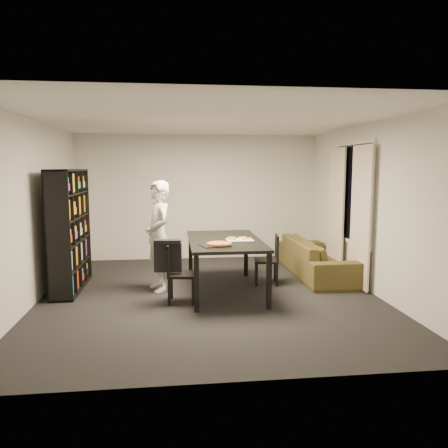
{
  "coord_description": "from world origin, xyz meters",
  "views": [
    {
      "loc": [
        -0.55,
        -6.44,
        1.93
      ],
      "look_at": [
        0.25,
        0.27,
        1.05
      ],
      "focal_mm": 35.0,
      "sensor_mm": 36.0,
      "label": 1
    }
  ],
  "objects": [
    {
      "name": "room",
      "position": [
        0.0,
        0.0,
        1.3
      ],
      "size": [
        5.01,
        5.51,
        2.61
      ],
      "color": "black",
      "rests_on": "ground"
    },
    {
      "name": "dining_table",
      "position": [
        0.25,
        0.17,
        0.75
      ],
      "size": [
        1.1,
        1.97,
        0.82
      ],
      "color": "black",
      "rests_on": "room"
    },
    {
      "name": "bookshelf",
      "position": [
        -2.16,
        0.6,
        0.95
      ],
      "size": [
        0.35,
        1.5,
        1.9
      ],
      "primitive_type": "cube",
      "color": "black",
      "rests_on": "room"
    },
    {
      "name": "curtain_right",
      "position": [
        2.4,
        1.12,
        1.15
      ],
      "size": [
        0.03,
        0.7,
        2.25
      ],
      "primitive_type": "cube",
      "color": "beige",
      "rests_on": "room"
    },
    {
      "name": "chair_left",
      "position": [
        -0.5,
        -0.3,
        0.48
      ],
      "size": [
        0.43,
        0.43,
        0.85
      ],
      "rotation": [
        0.0,
        0.0,
        1.46
      ],
      "color": "black",
      "rests_on": "room"
    },
    {
      "name": "baking_tray",
      "position": [
        0.06,
        -0.36,
        0.83
      ],
      "size": [
        0.46,
        0.4,
        0.01
      ],
      "primitive_type": "cube",
      "rotation": [
        0.0,
        0.0,
        0.23
      ],
      "color": "black",
      "rests_on": "dining_table"
    },
    {
      "name": "draped_jacket",
      "position": [
        -0.62,
        -0.29,
        0.7
      ],
      "size": [
        0.4,
        0.2,
        0.47
      ],
      "rotation": [
        0.0,
        0.0,
        1.46
      ],
      "color": "black",
      "rests_on": "chair_left"
    },
    {
      "name": "sofa",
      "position": [
        2.02,
        0.97,
        0.32
      ],
      "size": [
        0.87,
        2.21,
        0.65
      ],
      "primitive_type": "imported",
      "rotation": [
        0.0,
        0.0,
        1.57
      ],
      "color": "#453C1B",
      "rests_on": "room"
    },
    {
      "name": "window_pane",
      "position": [
        2.48,
        0.6,
        1.5
      ],
      "size": [
        0.02,
        1.4,
        1.6
      ],
      "primitive_type": "cube",
      "color": "black",
      "rests_on": "room"
    },
    {
      "name": "curtain_left",
      "position": [
        2.4,
        0.08,
        1.15
      ],
      "size": [
        0.03,
        0.7,
        2.25
      ],
      "primitive_type": "cube",
      "color": "beige",
      "rests_on": "room"
    },
    {
      "name": "chair_right",
      "position": [
        1.07,
        0.51,
        0.47
      ],
      "size": [
        0.44,
        0.44,
        0.82
      ],
      "rotation": [
        0.0,
        0.0,
        -1.73
      ],
      "color": "black",
      "rests_on": "room"
    },
    {
      "name": "pizza_slices",
      "position": [
        0.46,
        0.17,
        0.84
      ],
      "size": [
        0.46,
        0.42,
        0.01
      ],
      "primitive_type": null,
      "rotation": [
        0.0,
        0.0,
        -0.38
      ],
      "color": "gold",
      "rests_on": "dining_table"
    },
    {
      "name": "window_frame",
      "position": [
        2.48,
        0.6,
        1.5
      ],
      "size": [
        0.03,
        1.52,
        1.72
      ],
      "primitive_type": "cube",
      "color": "white",
      "rests_on": "room"
    },
    {
      "name": "person",
      "position": [
        -0.76,
        0.35,
        0.86
      ],
      "size": [
        0.59,
        0.73,
        1.73
      ],
      "primitive_type": "imported",
      "rotation": [
        0.0,
        0.0,
        -1.25
      ],
      "color": "silver",
      "rests_on": "room"
    },
    {
      "name": "pepperoni_pizza",
      "position": [
        0.11,
        -0.35,
        0.85
      ],
      "size": [
        0.35,
        0.35,
        0.03
      ],
      "rotation": [
        0.0,
        0.0,
        -0.42
      ],
      "color": "#B07033",
      "rests_on": "dining_table"
    },
    {
      "name": "kitchen_towel",
      "position": [
        0.47,
        0.08,
        0.83
      ],
      "size": [
        0.4,
        0.3,
        0.01
      ],
      "primitive_type": "cube",
      "rotation": [
        0.0,
        0.0,
        0.01
      ],
      "color": "white",
      "rests_on": "dining_table"
    }
  ]
}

